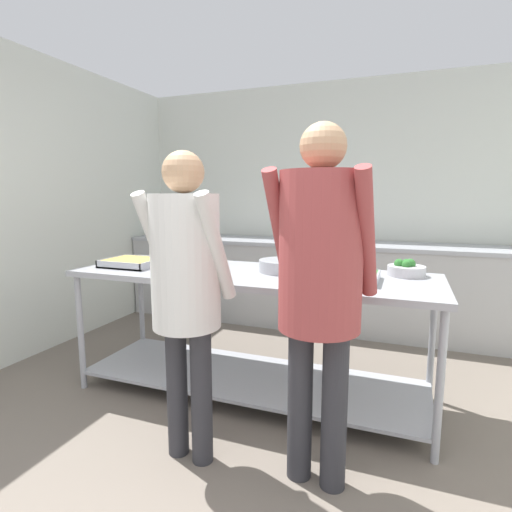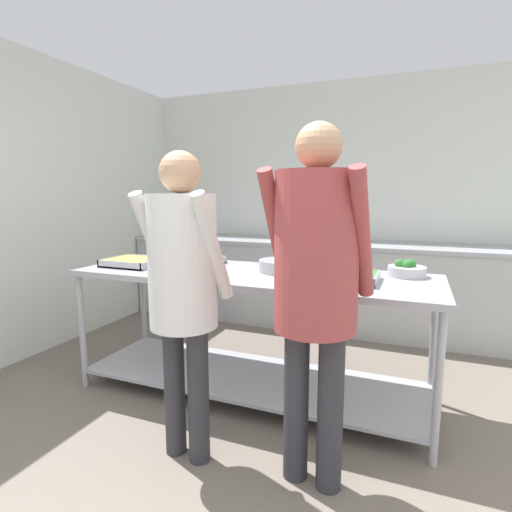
{
  "view_description": "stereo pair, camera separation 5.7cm",
  "coord_description": "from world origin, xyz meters",
  "px_view_note": "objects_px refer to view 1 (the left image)",
  "views": [
    {
      "loc": [
        0.86,
        -0.93,
        1.42
      ],
      "look_at": [
        -0.13,
        1.69,
        0.99
      ],
      "focal_mm": 28.0,
      "sensor_mm": 36.0,
      "label": 1
    },
    {
      "loc": [
        0.91,
        -0.91,
        1.42
      ],
      "look_at": [
        -0.13,
        1.69,
        0.99
      ],
      "focal_mm": 28.0,
      "sensor_mm": 36.0,
      "label": 2
    }
  ],
  "objects_px": {
    "serving_tray_greens": "(196,261)",
    "broccoli_bowl": "(406,269)",
    "plate_stack": "(211,273)",
    "serving_tray_roast": "(346,276)",
    "sauce_pan": "(282,265)",
    "guest_serving_left": "(320,271)",
    "serving_tray_vegetables": "(133,263)",
    "water_bottle": "(166,223)",
    "guest_serving_right": "(186,276)"
  },
  "relations": [
    {
      "from": "sauce_pan",
      "to": "broccoli_bowl",
      "type": "distance_m",
      "value": 0.82
    },
    {
      "from": "plate_stack",
      "to": "serving_tray_roast",
      "type": "xyz_separation_m",
      "value": [
        0.83,
        0.22,
        -0.0
      ]
    },
    {
      "from": "serving_tray_vegetables",
      "to": "serving_tray_roast",
      "type": "height_order",
      "value": "same"
    },
    {
      "from": "serving_tray_vegetables",
      "to": "broccoli_bowl",
      "type": "bearing_deg",
      "value": 9.77
    },
    {
      "from": "serving_tray_roast",
      "to": "guest_serving_right",
      "type": "distance_m",
      "value": 1.03
    },
    {
      "from": "sauce_pan",
      "to": "serving_tray_roast",
      "type": "relative_size",
      "value": 1.16
    },
    {
      "from": "serving_tray_greens",
      "to": "sauce_pan",
      "type": "distance_m",
      "value": 0.71
    },
    {
      "from": "plate_stack",
      "to": "guest_serving_right",
      "type": "bearing_deg",
      "value": -76.27
    },
    {
      "from": "water_bottle",
      "to": "guest_serving_left",
      "type": "bearing_deg",
      "value": -45.13
    },
    {
      "from": "sauce_pan",
      "to": "serving_tray_roast",
      "type": "xyz_separation_m",
      "value": [
        0.46,
        -0.13,
        -0.02
      ]
    },
    {
      "from": "serving_tray_greens",
      "to": "plate_stack",
      "type": "distance_m",
      "value": 0.51
    },
    {
      "from": "broccoli_bowl",
      "to": "serving_tray_greens",
      "type": "bearing_deg",
      "value": -175.76
    },
    {
      "from": "sauce_pan",
      "to": "guest_serving_left",
      "type": "distance_m",
      "value": 0.93
    },
    {
      "from": "serving_tray_vegetables",
      "to": "serving_tray_greens",
      "type": "relative_size",
      "value": 1.08
    },
    {
      "from": "serving_tray_roast",
      "to": "sauce_pan",
      "type": "bearing_deg",
      "value": 164.38
    },
    {
      "from": "broccoli_bowl",
      "to": "water_bottle",
      "type": "xyz_separation_m",
      "value": [
        -2.82,
        1.48,
        0.14
      ]
    },
    {
      "from": "serving_tray_roast",
      "to": "serving_tray_vegetables",
      "type": "bearing_deg",
      "value": -178.38
    },
    {
      "from": "broccoli_bowl",
      "to": "water_bottle",
      "type": "height_order",
      "value": "water_bottle"
    },
    {
      "from": "plate_stack",
      "to": "water_bottle",
      "type": "relative_size",
      "value": 0.73
    },
    {
      "from": "serving_tray_vegetables",
      "to": "plate_stack",
      "type": "xyz_separation_m",
      "value": [
        0.75,
        -0.17,
        0.0
      ]
    },
    {
      "from": "sauce_pan",
      "to": "serving_tray_vegetables",
      "type": "bearing_deg",
      "value": -171.26
    },
    {
      "from": "serving_tray_roast",
      "to": "water_bottle",
      "type": "height_order",
      "value": "water_bottle"
    },
    {
      "from": "sauce_pan",
      "to": "guest_serving_left",
      "type": "xyz_separation_m",
      "value": [
        0.43,
        -0.81,
        0.13
      ]
    },
    {
      "from": "guest_serving_left",
      "to": "water_bottle",
      "type": "xyz_separation_m",
      "value": [
        -2.44,
        2.45,
        -0.0
      ]
    },
    {
      "from": "serving_tray_roast",
      "to": "water_bottle",
      "type": "xyz_separation_m",
      "value": [
        -2.47,
        1.77,
        0.15
      ]
    },
    {
      "from": "sauce_pan",
      "to": "broccoli_bowl",
      "type": "relative_size",
      "value": 1.89
    },
    {
      "from": "serving_tray_roast",
      "to": "guest_serving_right",
      "type": "bearing_deg",
      "value": -133.67
    },
    {
      "from": "plate_stack",
      "to": "guest_serving_right",
      "type": "distance_m",
      "value": 0.55
    },
    {
      "from": "serving_tray_greens",
      "to": "sauce_pan",
      "type": "height_order",
      "value": "sauce_pan"
    },
    {
      "from": "serving_tray_vegetables",
      "to": "plate_stack",
      "type": "distance_m",
      "value": 0.76
    },
    {
      "from": "plate_stack",
      "to": "water_bottle",
      "type": "height_order",
      "value": "water_bottle"
    },
    {
      "from": "serving_tray_greens",
      "to": "broccoli_bowl",
      "type": "bearing_deg",
      "value": 4.24
    },
    {
      "from": "serving_tray_roast",
      "to": "guest_serving_left",
      "type": "bearing_deg",
      "value": -92.16
    },
    {
      "from": "sauce_pan",
      "to": "guest_serving_right",
      "type": "bearing_deg",
      "value": -105.98
    },
    {
      "from": "guest_serving_left",
      "to": "water_bottle",
      "type": "distance_m",
      "value": 3.46
    },
    {
      "from": "plate_stack",
      "to": "guest_serving_left",
      "type": "bearing_deg",
      "value": -30.04
    },
    {
      "from": "serving_tray_roast",
      "to": "broccoli_bowl",
      "type": "bearing_deg",
      "value": 39.39
    },
    {
      "from": "plate_stack",
      "to": "serving_tray_roast",
      "type": "relative_size",
      "value": 0.57
    },
    {
      "from": "sauce_pan",
      "to": "broccoli_bowl",
      "type": "height_order",
      "value": "broccoli_bowl"
    },
    {
      "from": "serving_tray_roast",
      "to": "broccoli_bowl",
      "type": "distance_m",
      "value": 0.45
    },
    {
      "from": "serving_tray_vegetables",
      "to": "water_bottle",
      "type": "bearing_deg",
      "value": 116.11
    },
    {
      "from": "serving_tray_vegetables",
      "to": "water_bottle",
      "type": "relative_size",
      "value": 1.28
    },
    {
      "from": "serving_tray_greens",
      "to": "broccoli_bowl",
      "type": "xyz_separation_m",
      "value": [
        1.51,
        0.11,
        0.02
      ]
    },
    {
      "from": "serving_tray_greens",
      "to": "serving_tray_roast",
      "type": "distance_m",
      "value": 1.18
    },
    {
      "from": "serving_tray_roast",
      "to": "guest_serving_left",
      "type": "relative_size",
      "value": 0.23
    },
    {
      "from": "sauce_pan",
      "to": "broccoli_bowl",
      "type": "bearing_deg",
      "value": 11.2
    },
    {
      "from": "serving_tray_greens",
      "to": "plate_stack",
      "type": "xyz_separation_m",
      "value": [
        0.33,
        -0.39,
        0.0
      ]
    },
    {
      "from": "guest_serving_left",
      "to": "sauce_pan",
      "type": "bearing_deg",
      "value": 118.03
    },
    {
      "from": "serving_tray_greens",
      "to": "sauce_pan",
      "type": "xyz_separation_m",
      "value": [
        0.71,
        -0.05,
        0.02
      ]
    },
    {
      "from": "serving_tray_greens",
      "to": "serving_tray_roast",
      "type": "bearing_deg",
      "value": -8.57
    }
  ]
}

